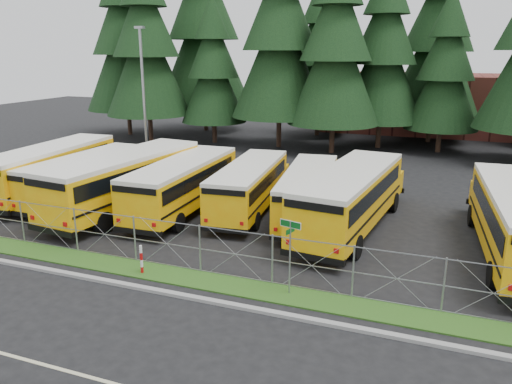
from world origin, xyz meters
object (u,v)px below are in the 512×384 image
bus_0 (55,170)px  bus_1 (90,178)px  bus_6 (352,199)px  street_sign (290,242)px  bus_2 (130,182)px  bus_4 (251,187)px  bus_5 (309,194)px  bus_3 (186,186)px  striped_bollard (141,260)px  light_standard (143,92)px

bus_0 → bus_1: bearing=-7.8°
bus_6 → street_sign: (-0.86, -7.56, 0.50)m
bus_2 → bus_6: bus_2 is taller
bus_6 → bus_2: bearing=-168.0°
bus_6 → street_sign: bus_6 is taller
bus_2 → bus_4: bus_2 is taller
bus_2 → bus_5: bearing=19.0°
bus_3 → bus_5: size_ratio=1.09×
bus_0 → bus_5: size_ratio=1.15×
bus_5 → street_sign: 8.75m
bus_1 → striped_bollard: (8.39, -7.58, -0.74)m
bus_0 → bus_4: size_ratio=1.14×
bus_3 → street_sign: (8.11, -7.32, 0.61)m
bus_0 → bus_4: 12.32m
bus_1 → light_standard: (-2.17, 9.38, 4.16)m
bus_3 → light_standard: light_standard is taller
bus_2 → striped_bollard: (5.12, -6.83, -0.98)m
bus_3 → striped_bollard: bus_3 is taller
bus_0 → bus_5: bus_0 is taller
bus_0 → bus_6: 17.95m
bus_4 → striped_bollard: 9.14m
street_sign → bus_2: bearing=149.9°
bus_3 → light_standard: 13.10m
bus_4 → bus_5: size_ratio=1.02×
bus_1 → bus_3: size_ratio=0.94×
bus_4 → street_sign: street_sign is taller
bus_4 → street_sign: size_ratio=3.59×
bus_6 → street_sign: bearing=-90.0°
bus_1 → street_sign: (14.31, -7.15, 0.69)m
bus_0 → striped_bollard: 13.66m
bus_5 → striped_bollard: size_ratio=8.28×
bus_6 → bus_3: bearing=-172.0°
bus_1 → striped_bollard: bearing=-40.5°
bus_1 → bus_5: (12.72, 1.42, -0.04)m
bus_1 → striped_bollard: bus_1 is taller
bus_4 → striped_bollard: size_ratio=8.40×
bus_4 → bus_6: bearing=-16.2°
bus_3 → bus_6: 8.97m
bus_0 → bus_2: (6.05, -0.98, 0.08)m
bus_2 → bus_4: size_ratio=1.20×
bus_1 → bus_2: bus_2 is taller
striped_bollard → bus_4: bearing=83.2°
bus_3 → bus_5: bearing=9.4°
bus_1 → bus_6: 15.17m
bus_0 → bus_5: 15.55m
striped_bollard → bus_6: bearing=49.7°
bus_2 → bus_4: (6.21, 2.21, -0.26)m
bus_4 → light_standard: light_standard is taller
bus_4 → bus_0: bearing=-179.9°
bus_0 → bus_2: 6.13m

